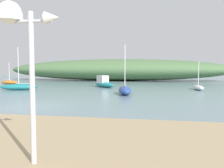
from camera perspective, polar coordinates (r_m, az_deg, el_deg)
The scene contains 8 objects.
ground_plane at distance 15.15m, azimuth -18.77°, elevation -5.21°, with size 120.00×120.00×0.00m, color gray.
distant_hill at distance 44.66m, azimuth 1.08°, elevation 3.55°, with size 44.02×10.21×4.14m, color #517547.
mast_structure at distance 5.58m, azimuth -22.42°, elevation 12.74°, with size 1.44×0.56×3.63m.
sailboat_inner_mooring at distance 26.68m, azimuth 20.65°, elevation -0.79°, with size 1.15×2.98×3.08m.
sailboat_east_reach at distance 20.71m, azimuth 3.21°, elevation -1.52°, with size 1.81×3.61×4.46m.
sailboat_by_sandbar at distance 26.95m, azimuth -22.18°, elevation -0.63°, with size 4.25×2.25×4.66m.
sailboat_outer_mooring at distance 37.63m, azimuth -24.16°, elevation 0.42°, with size 3.55×2.12×3.24m.
motorboat_centre_water at distance 28.64m, azimuth -2.05°, elevation 0.25°, with size 3.60×3.66×1.46m.
Camera 1 is at (7.25, -13.09, 2.34)m, focal length 36.71 mm.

